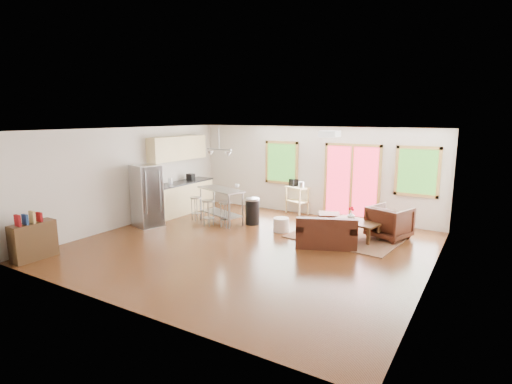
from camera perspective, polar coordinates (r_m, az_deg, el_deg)
The scene contains 28 objects.
floor at distance 9.09m, azimuth -0.99°, elevation -7.82°, with size 7.50×7.00×0.02m, color #3D200E.
ceiling at distance 8.62m, azimuth -1.04°, elevation 8.92°, with size 7.50×7.00×0.02m, color silver.
back_wall at distance 11.84m, azimuth 8.06°, elevation 2.97°, with size 7.50×0.02×2.60m, color beige.
left_wall at distance 11.20m, azimuth -17.55°, elevation 2.12°, with size 0.02×7.00×2.60m, color beige.
right_wall at distance 7.51m, azimuth 24.10°, elevation -2.40°, with size 0.02×7.00×2.60m, color beige.
front_wall at distance 6.15m, azimuth -18.73°, elevation -4.78°, with size 7.50×0.02×2.60m, color beige.
window_left at distance 12.20m, azimuth 3.66°, elevation 4.22°, with size 1.10×0.05×1.30m.
french_doors at distance 11.41m, azimuth 13.48°, elevation 1.47°, with size 1.60×0.05×2.10m.
window_right at distance 10.97m, azimuth 22.06°, elevation 2.72°, with size 1.10×0.05×1.30m.
rug at distance 9.98m, azimuth 12.72°, elevation -6.24°, with size 2.48×1.91×0.02m, color #4E633A.
loveseat at distance 9.16m, azimuth 9.97°, elevation -5.94°, with size 1.52×1.20×0.71m.
coffee_table at distance 9.80m, azimuth 14.11°, elevation -4.38°, with size 1.23×0.90×0.44m.
armchair at distance 10.03m, azimuth 18.54°, elevation -3.93°, with size 0.85×0.80×0.88m, color #33160D.
ottoman at distance 10.78m, azimuth 10.37°, elevation -3.94°, with size 0.54×0.54×0.36m, color #33160D.
pouf at distance 10.20m, azimuth 3.61°, elevation -4.68°, with size 0.40×0.40×0.35m, color beige.
vase at distance 10.08m, azimuth 13.43°, elevation -3.15°, with size 0.20×0.21×0.31m.
cabinets at distance 12.24m, azimuth -10.64°, elevation 1.38°, with size 0.64×2.24×2.30m.
refrigerator at distance 10.93m, azimuth -15.30°, elevation -0.51°, with size 0.80×0.78×1.64m.
island at distance 11.00m, azimuth -5.03°, elevation -1.03°, with size 1.59×1.04×0.94m.
cup at distance 11.01m, azimuth -2.75°, elevation 0.97°, with size 0.13×0.10×0.13m, color silver.
bar_stool_a at distance 11.32m, azimuth -8.59°, elevation -1.56°, with size 0.39×0.39×0.66m.
bar_stool_b at distance 10.71m, azimuth -6.82°, elevation -2.10°, with size 0.33×0.33×0.69m.
bar_stool_c at distance 10.52m, azimuth -4.40°, elevation -2.33°, with size 0.33×0.33×0.68m.
trash_can at distance 10.79m, azimuth -0.52°, elevation -2.74°, with size 0.50×0.50×0.72m.
kitchen_cart at distance 11.97m, azimuth 5.84°, elevation 0.22°, with size 0.79×0.65×1.03m.
bookshelf at distance 9.38m, azimuth -29.22°, elevation -6.03°, with size 0.34×0.87×1.02m.
ceiling_flush at distance 8.45m, azimuth 10.51°, elevation 8.16°, with size 0.35×0.35×0.12m, color white.
pendant_light at distance 10.97m, azimuth -5.29°, elevation 5.55°, with size 0.80×0.18×0.79m.
Camera 1 is at (4.58, -7.29, 2.89)m, focal length 28.00 mm.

